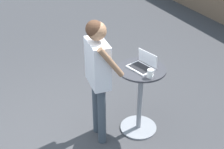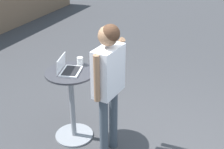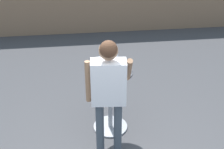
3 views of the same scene
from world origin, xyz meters
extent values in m
cylinder|color=gray|center=(0.12, 1.13, 0.01)|extent=(0.54, 0.54, 0.03)
cylinder|color=gray|center=(0.12, 1.13, 0.51)|extent=(0.07, 0.07, 0.97)
cylinder|color=#333338|center=(0.12, 1.13, 1.01)|extent=(0.65, 0.65, 0.02)
cube|color=silver|center=(0.12, 1.11, 1.03)|extent=(0.38, 0.31, 0.02)
cube|color=black|center=(0.12, 1.11, 1.04)|extent=(0.33, 0.26, 0.00)
cube|color=silver|center=(0.09, 1.24, 1.14)|extent=(0.33, 0.11, 0.19)
cube|color=white|center=(0.09, 1.23, 1.14)|extent=(0.30, 0.10, 0.17)
cylinder|color=white|center=(0.36, 1.12, 1.08)|extent=(0.08, 0.08, 0.11)
torus|color=white|center=(0.42, 1.12, 1.08)|extent=(0.05, 0.01, 0.05)
cylinder|color=#424C56|center=(-0.09, 0.55, 0.45)|extent=(0.11, 0.11, 0.90)
cylinder|color=#424C56|center=(0.15, 0.53, 0.45)|extent=(0.11, 0.11, 0.90)
cube|color=silver|center=(0.03, 0.54, 1.19)|extent=(0.46, 0.26, 0.59)
sphere|color=#936B4C|center=(0.03, 0.54, 1.63)|extent=(0.23, 0.23, 0.23)
sphere|color=#472D1E|center=(0.03, 0.51, 1.66)|extent=(0.21, 0.21, 0.21)
cylinder|color=#936B4C|center=(-0.22, 0.56, 1.21)|extent=(0.07, 0.07, 0.56)
cylinder|color=#936B4C|center=(0.30, 0.60, 1.32)|extent=(0.10, 0.34, 0.43)
camera|label=1|loc=(3.19, -0.75, 3.08)|focal=50.00mm
camera|label=2|loc=(-2.92, -0.86, 2.80)|focal=50.00mm
camera|label=3|loc=(-0.33, -2.75, 3.20)|focal=50.00mm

